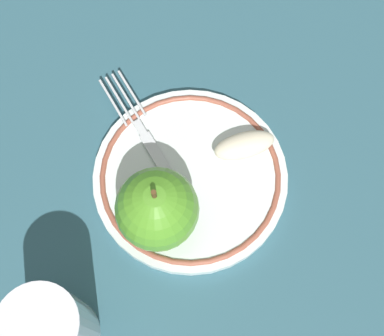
# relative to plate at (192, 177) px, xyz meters

# --- Properties ---
(ground_plane) EXTENTS (2.00, 2.00, 0.00)m
(ground_plane) POSITION_rel_plate_xyz_m (-0.00, -0.00, -0.01)
(ground_plane) COLOR #325E6C
(plate) EXTENTS (0.20, 0.20, 0.01)m
(plate) POSITION_rel_plate_xyz_m (0.00, 0.00, 0.00)
(plate) COLOR white
(plate) RESTS_ON ground_plane
(apple_red_whole) EXTENTS (0.08, 0.08, 0.09)m
(apple_red_whole) POSITION_rel_plate_xyz_m (0.01, -0.06, 0.05)
(apple_red_whole) COLOR #569D29
(apple_red_whole) RESTS_ON plate
(apple_slice_front) EXTENTS (0.06, 0.07, 0.02)m
(apple_slice_front) POSITION_rel_plate_xyz_m (0.02, 0.06, 0.02)
(apple_slice_front) COLOR #F1E3C2
(apple_slice_front) RESTS_ON plate
(fork) EXTENTS (0.18, 0.07, 0.00)m
(fork) POSITION_rel_plate_xyz_m (-0.05, -0.01, 0.01)
(fork) COLOR silver
(fork) RESTS_ON plate
(drinking_glass) EXTENTS (0.07, 0.07, 0.10)m
(drinking_glass) POSITION_rel_plate_xyz_m (0.02, -0.20, 0.04)
(drinking_glass) COLOR silver
(drinking_glass) RESTS_ON ground_plane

